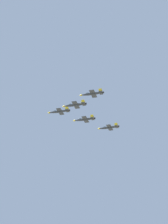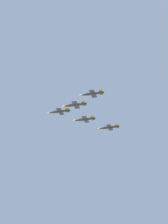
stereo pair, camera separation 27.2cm
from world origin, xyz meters
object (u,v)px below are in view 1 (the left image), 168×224
at_px(jet_lead, 59,111).
at_px(jet_left_outer, 92,94).
at_px(jet_right_wingman, 84,119).
at_px(jet_right_outer, 109,127).
at_px(jet_left_wingman, 75,105).

relative_size(jet_lead, jet_left_outer, 1.02).
distance_m(jet_right_wingman, jet_left_outer, 35.08).
bearing_deg(jet_lead, jet_right_outer, -140.49).
height_order(jet_lead, jet_left_outer, jet_lead).
bearing_deg(jet_left_outer, jet_right_wingman, -69.18).
height_order(jet_right_wingman, jet_left_outer, jet_right_wingman).
distance_m(jet_lead, jet_right_wingman, 16.85).
relative_size(jet_right_wingman, jet_left_outer, 1.03).
xyz_separation_m(jet_lead, jet_left_outer, (32.55, -8.13, -3.75)).
relative_size(jet_left_outer, jet_right_outer, 0.98).
distance_m(jet_left_wingman, jet_right_outer, 35.01).
xyz_separation_m(jet_left_outer, jet_right_outer, (-19.28, 38.95, 0.19)).
bearing_deg(jet_right_wingman, jet_left_outer, 111.05).
height_order(jet_left_wingman, jet_right_outer, jet_left_wingman).
height_order(jet_right_wingman, jet_right_outer, jet_right_wingman).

